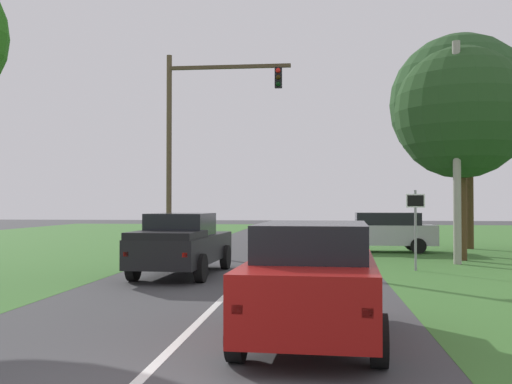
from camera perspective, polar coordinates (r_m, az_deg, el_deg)
ground_plane at (r=17.32m, az=-1.32°, el=-8.38°), size 120.00×120.00×0.00m
red_suv_near at (r=9.69m, az=5.50°, el=-8.20°), size 2.34×4.76×1.87m
pickup_truck_lead at (r=18.32m, az=-7.13°, el=-4.94°), size 2.37×5.56×1.89m
traffic_light at (r=27.31m, az=-5.80°, el=6.28°), size 5.69×0.40×8.99m
keep_moving_sign at (r=20.04m, az=15.06°, el=-2.54°), size 0.60×0.09×2.63m
oak_tree_right at (r=27.12m, az=19.03°, el=7.94°), size 5.98×5.98×9.43m
crossing_suv_far at (r=27.57m, az=12.13°, el=-3.69°), size 4.70×2.13×1.78m
utility_pole_right at (r=22.71m, az=18.72°, el=3.64°), size 0.28×0.28×8.09m
extra_tree_1 at (r=30.75m, az=19.78°, el=6.04°), size 4.10×4.10×8.06m
extra_tree_2 at (r=24.43m, az=19.10°, el=7.19°), size 5.09×5.09×8.25m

